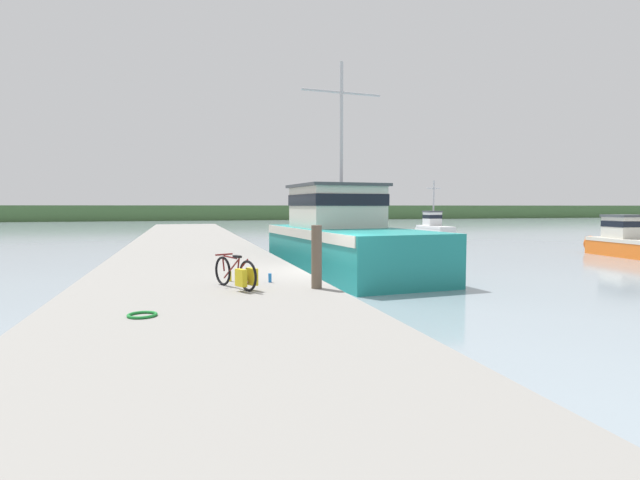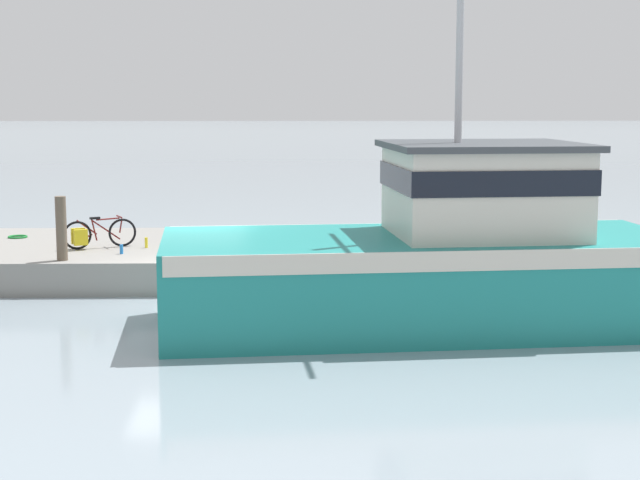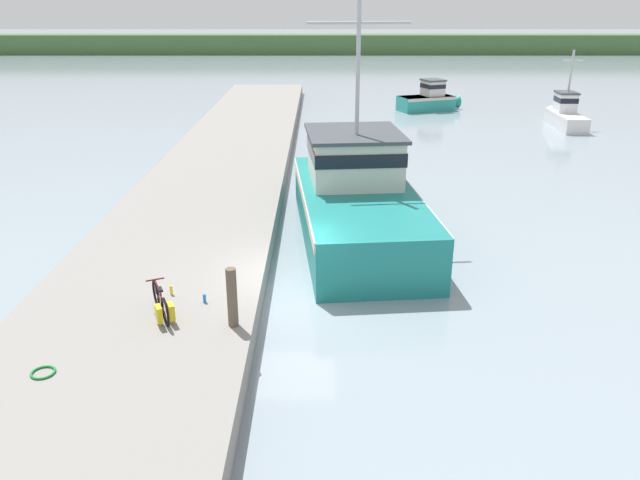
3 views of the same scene
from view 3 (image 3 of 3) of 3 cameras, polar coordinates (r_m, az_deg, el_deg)
The scene contains 11 objects.
ground_plane at distance 17.48m, azimuth -2.69°, elevation -5.34°, with size 320.00×320.00×0.00m, color #84939E.
dock_pier at distance 17.88m, azimuth -14.57°, elevation -4.09°, with size 5.90×80.00×0.75m, color gray.
far_shoreline at distance 101.65m, azimuth 17.49°, elevation 16.71°, with size 180.00×5.00×2.75m, color #426638.
fishing_boat_main at distance 21.80m, azimuth 3.37°, elevation 3.98°, with size 4.69×11.60×8.28m.
boat_green_anchored at distance 47.97m, azimuth 9.98°, elevation 12.58°, with size 4.94×3.13×2.25m.
boat_orange_near at distance 43.97m, azimuth 21.57°, elevation 10.64°, with size 1.66×5.65×4.80m.
bicycle_touring at distance 15.16m, azimuth -14.21°, elevation -5.77°, with size 0.87×1.63×0.76m.
mooring_post at distance 14.37m, azimuth -8.00°, elevation -5.22°, with size 0.24×0.24×1.43m, color brown.
hose_coil at distance 14.00m, azimuth -23.95°, elevation -11.00°, with size 0.50×0.50×0.05m, color #197A2D.
water_bottle_by_bike at distance 15.79m, azimuth -10.46°, elevation -5.27°, with size 0.08×0.08×0.22m, color blue.
water_bottle_on_curb at distance 16.36m, azimuth -13.40°, elevation -4.48°, with size 0.07×0.07×0.25m, color yellow.
Camera 3 is at (0.83, -15.61, 7.82)m, focal length 35.00 mm.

